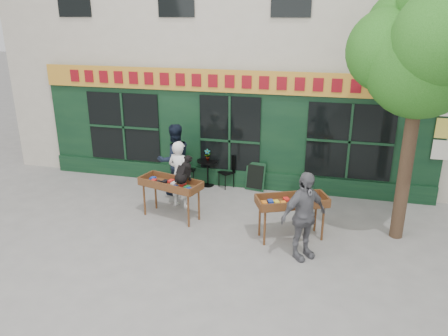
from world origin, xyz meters
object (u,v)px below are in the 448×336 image
(book_cart_center, at_px, (171,186))
(man_left, at_px, (175,160))
(book_cart_right, at_px, (292,204))
(man_right, at_px, (304,216))
(woman, at_px, (180,175))
(dog, at_px, (183,169))
(bistro_table, at_px, (208,168))

(book_cart_center, distance_m, man_left, 1.51)
(book_cart_right, relative_size, man_right, 0.88)
(book_cart_center, relative_size, woman, 0.92)
(dog, height_order, woman, woman)
(dog, height_order, book_cart_right, dog)
(man_right, bearing_deg, book_cart_center, 117.66)
(woman, relative_size, man_left, 0.89)
(man_right, bearing_deg, dog, 116.44)
(dog, height_order, man_right, man_right)
(book_cart_center, distance_m, dog, 0.59)
(woman, bearing_deg, book_cart_center, 105.74)
(woman, height_order, man_left, man_left)
(bistro_table, height_order, man_left, man_left)
(woman, relative_size, bistro_table, 2.30)
(book_cart_center, distance_m, man_right, 3.39)
(woman, bearing_deg, man_right, 167.37)
(book_cart_center, relative_size, bistro_table, 2.12)
(dog, bearing_deg, man_right, -4.13)
(bistro_table, bearing_deg, man_left, -132.45)
(woman, distance_m, man_right, 3.65)
(dog, relative_size, book_cart_right, 0.37)
(book_cart_right, xyz_separation_m, bistro_table, (-2.63, 2.55, -0.28))
(dog, xyz_separation_m, man_right, (2.86, -1.03, -0.37))
(man_right, bearing_deg, bistro_table, 88.00)
(book_cart_center, height_order, dog, dog)
(book_cart_center, height_order, bistro_table, book_cart_center)
(book_cart_center, relative_size, man_left, 0.82)
(book_cart_center, bearing_deg, book_cart_right, 9.19)
(dog, distance_m, book_cart_right, 2.62)
(book_cart_right, distance_m, man_left, 3.78)
(book_cart_center, xyz_separation_m, dog, (0.35, -0.05, 0.47))
(woman, xyz_separation_m, book_cart_right, (2.91, -0.98, -0.05))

